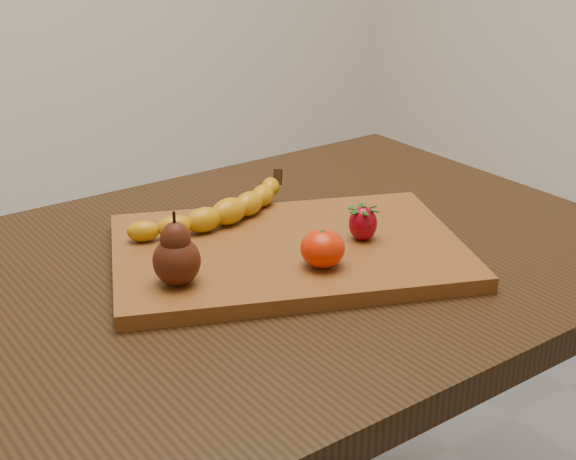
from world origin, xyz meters
TOP-DOWN VIEW (x-y plane):
  - table at (0.00, 0.00)m, footprint 1.00×0.70m
  - cutting_board at (0.02, -0.02)m, footprint 0.53×0.46m
  - banana at (-0.00, 0.09)m, footprint 0.24×0.10m
  - pear at (-0.15, -0.03)m, footprint 0.06×0.06m
  - mandarin at (0.02, -0.09)m, footprint 0.06×0.06m
  - strawberry at (0.11, -0.06)m, footprint 0.04×0.04m

SIDE VIEW (x-z plane):
  - table at x=0.00m, z-range 0.28..1.04m
  - cutting_board at x=0.02m, z-range 0.76..0.78m
  - banana at x=0.00m, z-range 0.78..0.82m
  - mandarin at x=0.02m, z-range 0.78..0.83m
  - strawberry at x=0.11m, z-range 0.78..0.83m
  - pear at x=-0.15m, z-range 0.78..0.87m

